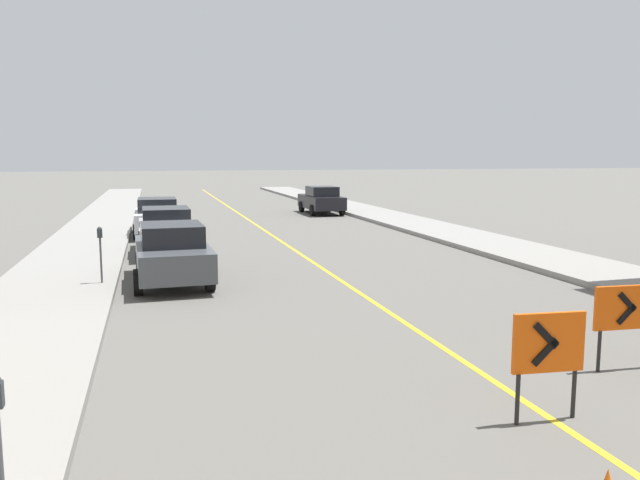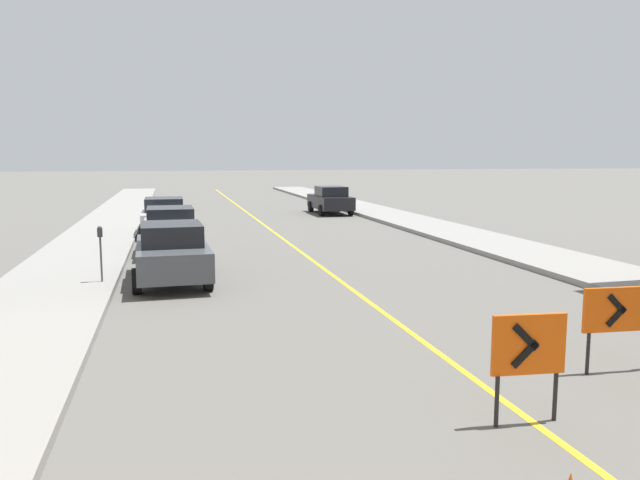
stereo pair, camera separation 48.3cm
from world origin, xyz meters
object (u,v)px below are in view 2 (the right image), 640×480
object	(u,v)px
parked_car_opposite_side	(330,200)
parked_car_curb_mid	(171,230)
arrow_barricade_primary	(529,349)
parking_meter_far_curb	(100,243)
parked_car_curb_near	(172,252)
arrow_barricade_secondary	(620,312)
parked_car_curb_far	(164,216)

from	to	relation	value
parked_car_opposite_side	parked_car_curb_mid	bearing A→B (deg)	-124.77
arrow_barricade_primary	parking_meter_far_curb	world-z (taller)	parking_meter_far_curb
arrow_barricade_primary	parked_car_curb_near	distance (m)	10.99
arrow_barricade_secondary	parked_car_opposite_side	bearing A→B (deg)	88.50
parked_car_curb_far	parked_car_opposite_side	size ratio (longest dim) A/B	1.00
parked_car_opposite_side	parking_meter_far_curb	bearing A→B (deg)	-119.89
arrow_barricade_primary	parked_car_opposite_side	bearing A→B (deg)	85.10
parked_car_opposite_side	parked_car_curb_near	bearing A→B (deg)	-116.12
arrow_barricade_primary	parked_car_curb_far	world-z (taller)	parked_car_curb_far
parked_car_curb_far	arrow_barricade_secondary	bearing A→B (deg)	-70.12
parked_car_curb_near	parking_meter_far_curb	bearing A→B (deg)	-170.45
arrow_barricade_primary	arrow_barricade_secondary	xyz separation A→B (m)	(2.43, 1.37, -0.02)
arrow_barricade_primary	parked_car_curb_far	size ratio (longest dim) A/B	0.33
parked_car_opposite_side	parking_meter_far_curb	world-z (taller)	same
parking_meter_far_curb	arrow_barricade_secondary	bearing A→B (deg)	-44.79
parked_car_curb_mid	parked_car_opposite_side	distance (m)	15.71
parked_car_curb_mid	parked_car_opposite_side	world-z (taller)	same
arrow_barricade_secondary	parking_meter_far_curb	bearing A→B (deg)	138.61
arrow_barricade_secondary	parked_car_curb_far	size ratio (longest dim) A/B	0.31
parked_car_curb_far	parked_car_opposite_side	distance (m)	12.13
parked_car_curb_far	parked_car_opposite_side	xyz separation A→B (m)	(9.27, 7.82, 0.00)
arrow_barricade_secondary	parked_car_curb_mid	bearing A→B (deg)	119.03
arrow_barricade_secondary	parked_car_curb_far	world-z (taller)	parked_car_curb_far
arrow_barricade_secondary	arrow_barricade_primary	bearing A→B (deg)	-147.06
parked_car_curb_far	parking_meter_far_curb	distance (m)	10.77
arrow_barricade_secondary	parking_meter_far_curb	xyz separation A→B (m)	(-8.44, 8.38, 0.22)
parked_car_curb_near	parked_car_opposite_side	distance (m)	20.23
arrow_barricade_primary	parked_car_opposite_side	distance (m)	28.64
arrow_barricade_primary	parked_car_opposite_side	size ratio (longest dim) A/B	0.33
parked_car_curb_mid	arrow_barricade_secondary	bearing A→B (deg)	-65.40
parked_car_curb_mid	parking_meter_far_curb	distance (m)	5.89
arrow_barricade_primary	parked_car_curb_near	xyz separation A→B (m)	(-4.27, 10.12, -0.17)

